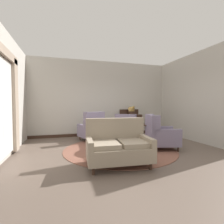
# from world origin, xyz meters

# --- Properties ---
(ground) EXTENTS (8.43, 8.43, 0.00)m
(ground) POSITION_xyz_m (0.00, 0.00, 0.00)
(ground) COLOR brown
(wall_back) EXTENTS (6.18, 0.08, 3.22)m
(wall_back) POSITION_xyz_m (0.00, 2.75, 1.61)
(wall_back) COLOR #BCB7AD
(wall_back) RESTS_ON ground
(wall_left) EXTENTS (0.08, 3.85, 3.22)m
(wall_left) POSITION_xyz_m (-3.01, 0.83, 1.61)
(wall_left) COLOR #BCB7AD
(wall_left) RESTS_ON ground
(wall_right) EXTENTS (0.08, 3.85, 3.22)m
(wall_right) POSITION_xyz_m (3.01, 0.83, 1.61)
(wall_right) COLOR #BCB7AD
(wall_right) RESTS_ON ground
(baseboard_back) EXTENTS (6.02, 0.03, 0.12)m
(baseboard_back) POSITION_xyz_m (0.00, 2.70, 0.06)
(baseboard_back) COLOR #382319
(baseboard_back) RESTS_ON ground
(area_rug) EXTENTS (3.32, 3.32, 0.01)m
(area_rug) POSITION_xyz_m (0.00, 0.30, 0.01)
(area_rug) COLOR brown
(area_rug) RESTS_ON ground
(window_with_curtains) EXTENTS (0.12, 2.05, 2.57)m
(window_with_curtains) POSITION_xyz_m (-2.91, -0.08, 1.43)
(window_with_curtains) COLOR silver
(coffee_table) EXTENTS (0.98, 0.98, 0.53)m
(coffee_table) POSITION_xyz_m (-0.20, 0.23, 0.44)
(coffee_table) COLOR #382319
(coffee_table) RESTS_ON ground
(porcelain_vase) EXTENTS (0.17, 0.17, 0.33)m
(porcelain_vase) POSITION_xyz_m (-0.21, 0.28, 0.68)
(porcelain_vase) COLOR beige
(porcelain_vase) RESTS_ON coffee_table
(settee) EXTENTS (1.44, 0.95, 1.02)m
(settee) POSITION_xyz_m (-0.46, -0.93, 0.42)
(settee) COLOR gray
(settee) RESTS_ON ground
(armchair_back_corner) EXTENTS (0.98, 1.00, 1.08)m
(armchair_back_corner) POSITION_xyz_m (-0.61, 1.70, 0.46)
(armchair_back_corner) COLOR slate
(armchair_back_corner) RESTS_ON ground
(armchair_near_window) EXTENTS (1.04, 0.94, 1.04)m
(armchair_near_window) POSITION_xyz_m (1.15, -0.03, 0.44)
(armchair_near_window) COLOR slate
(armchair_near_window) RESTS_ON ground
(armchair_foreground_right) EXTENTS (1.07, 1.09, 1.00)m
(armchair_foreground_right) POSITION_xyz_m (0.65, 1.40, 0.43)
(armchair_foreground_right) COLOR slate
(armchair_foreground_right) RESTS_ON ground
(side_table) EXTENTS (0.46, 0.46, 0.70)m
(side_table) POSITION_xyz_m (1.00, 0.42, 0.42)
(side_table) COLOR #382319
(side_table) RESTS_ON ground
(sideboard) EXTENTS (0.90, 0.44, 1.13)m
(sideboard) POSITION_xyz_m (1.26, 2.46, 0.51)
(sideboard) COLOR #382319
(sideboard) RESTS_ON ground
(gramophone) EXTENTS (0.41, 0.49, 0.51)m
(gramophone) POSITION_xyz_m (1.31, 2.37, 1.15)
(gramophone) COLOR #382319
(gramophone) RESTS_ON sideboard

